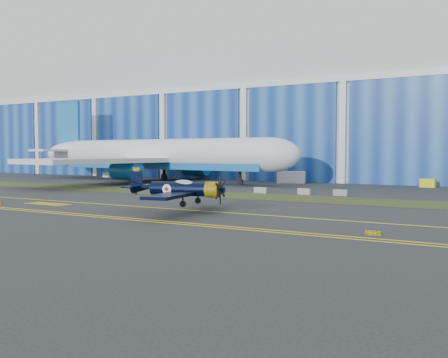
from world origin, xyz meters
The scene contains 16 objects.
ground centered at (0.00, 0.00, 0.00)m, with size 260.00×260.00×0.00m, color #2C2F32.
grass_median centered at (0.00, 14.00, 0.02)m, with size 260.00×10.00×0.02m, color #475128.
hangar centered at (0.00, 71.79, 14.96)m, with size 220.00×45.70×30.00m.
taxiway_centreline centered at (0.00, -5.00, 0.01)m, with size 200.00×0.20×0.02m, color yellow.
edge_line_near centered at (0.00, -14.50, 0.01)m, with size 80.00×0.20×0.02m, color yellow.
edge_line_far centered at (0.00, -13.50, 0.01)m, with size 80.00×0.20×0.02m, color yellow.
hold_short_ladder centered at (-18.00, -8.10, 0.01)m, with size 6.00×2.40×0.02m, color yellow, non-canonical shape.
guard_board_right centered at (22.00, -12.00, 0.17)m, with size 1.20×0.15×0.35m, color yellow.
warbird centered at (1.04, -7.54, 2.48)m, with size 14.17×16.15×4.24m.
jetliner centered at (-35.05, 36.39, 12.61)m, with size 76.69×66.57×25.22m.
shipping_container centered at (-9.03, 45.01, 1.19)m, with size 5.49×2.20×2.38m, color silver.
tug centered at (16.56, 45.90, 0.75)m, with size 2.56×1.60×1.49m, color yellow.
cart centered at (-57.61, 44.50, 0.56)m, with size 1.88×1.13×1.13m, color white.
barrier_a centered at (-3.08, 19.38, 0.45)m, with size 2.00×0.60×0.90m, color #8E9C92.
barrier_b centered at (3.58, 20.35, 0.45)m, with size 2.00×0.60×0.90m, color #9D9A88.
barrier_c centered at (8.81, 20.92, 0.45)m, with size 2.00×0.60×0.90m, color gray.
Camera 1 is at (32.19, -51.48, 6.33)m, focal length 42.00 mm.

